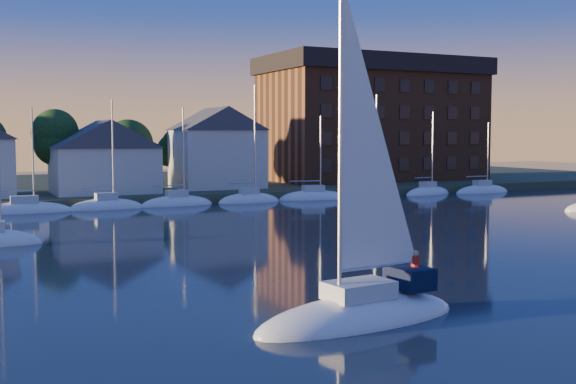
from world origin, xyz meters
TOP-DOWN VIEW (x-y plane):
  - ground at (0.00, 0.00)m, footprint 260.00×260.00m
  - shoreline_land at (0.00, 75.00)m, footprint 160.00×50.00m
  - wooden_dock at (0.00, 52.00)m, footprint 120.00×3.00m
  - clubhouse_centre at (-6.00, 57.00)m, footprint 11.55×8.40m
  - clubhouse_east at (8.00, 59.00)m, footprint 10.50×8.40m
  - condo_block at (34.00, 64.95)m, footprint 31.00×17.00m
  - tree_line at (2.00, 63.00)m, footprint 93.40×5.40m
  - moored_fleet at (0.00, 49.00)m, footprint 87.50×2.40m
  - hero_sailboat at (-7.44, 0.44)m, footprint 9.86×4.16m

SIDE VIEW (x-z plane):
  - ground at x=0.00m, z-range 0.00..0.00m
  - shoreline_land at x=0.00m, z-range -1.00..1.00m
  - wooden_dock at x=0.00m, z-range -0.50..0.50m
  - moored_fleet at x=0.00m, z-range -5.93..6.12m
  - hero_sailboat at x=-7.44m, z-range -6.79..8.02m
  - clubhouse_centre at x=-6.00m, z-range 1.09..9.17m
  - clubhouse_east at x=8.00m, z-range 1.10..10.90m
  - tree_line at x=2.00m, z-range 2.73..11.63m
  - condo_block at x=34.00m, z-range 1.09..18.49m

